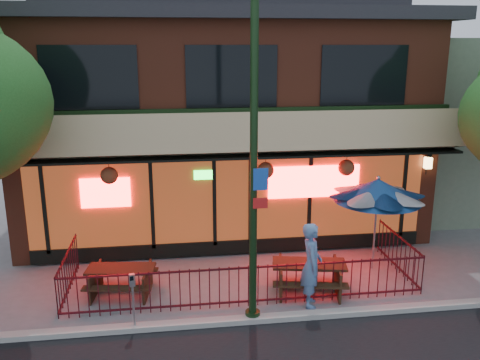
# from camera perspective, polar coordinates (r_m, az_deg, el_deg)

# --- Properties ---
(ground) EXTENTS (80.00, 80.00, 0.00)m
(ground) POSITION_cam_1_polar(r_m,az_deg,el_deg) (11.83, 1.10, -14.40)
(ground) COLOR gray
(ground) RESTS_ON ground
(curb) EXTENTS (80.00, 0.25, 0.12)m
(curb) POSITION_cam_1_polar(r_m,az_deg,el_deg) (11.37, 1.50, -15.36)
(curb) COLOR #999993
(curb) RESTS_ON ground
(restaurant_building) EXTENTS (12.96, 9.49, 8.05)m
(restaurant_building) POSITION_cam_1_polar(r_m,az_deg,el_deg) (17.46, -2.51, 9.41)
(restaurant_building) COLOR brown
(restaurant_building) RESTS_ON ground
(neighbor_building) EXTENTS (6.00, 7.00, 6.00)m
(neighbor_building) POSITION_cam_1_polar(r_m,az_deg,el_deg) (20.99, 22.77, 6.11)
(neighbor_building) COLOR slate
(neighbor_building) RESTS_ON ground
(patio_fence) EXTENTS (8.44, 2.62, 1.00)m
(patio_fence) POSITION_cam_1_polar(r_m,az_deg,el_deg) (11.98, 0.73, -10.61)
(patio_fence) COLOR #410D16
(patio_fence) RESTS_ON ground
(street_light) EXTENTS (0.43, 0.32, 7.00)m
(street_light) POSITION_cam_1_polar(r_m,az_deg,el_deg) (10.27, 1.55, -0.01)
(street_light) COLOR black
(street_light) RESTS_ON ground
(picnic_table_left) EXTENTS (1.74, 1.42, 0.68)m
(picnic_table_left) POSITION_cam_1_polar(r_m,az_deg,el_deg) (12.64, -13.19, -10.52)
(picnic_table_left) COLOR #321F12
(picnic_table_left) RESTS_ON ground
(picnic_table_right) EXTENTS (1.97, 1.65, 0.75)m
(picnic_table_right) POSITION_cam_1_polar(r_m,az_deg,el_deg) (12.53, 7.75, -10.27)
(picnic_table_right) COLOR #392314
(picnic_table_right) RESTS_ON ground
(patio_umbrella) EXTENTS (2.24, 2.24, 2.56)m
(patio_umbrella) POSITION_cam_1_polar(r_m,az_deg,el_deg) (13.53, 15.20, -1.09)
(patio_umbrella) COLOR gray
(patio_umbrella) RESTS_ON ground
(pedestrian) EXTENTS (0.60, 0.80, 1.98)m
(pedestrian) POSITION_cam_1_polar(r_m,az_deg,el_deg) (11.73, 8.01, -9.41)
(pedestrian) COLOR #5377A7
(pedestrian) RESTS_ON ground
(parking_meter_near) EXTENTS (0.13, 0.12, 1.28)m
(parking_meter_near) POSITION_cam_1_polar(r_m,az_deg,el_deg) (10.92, -11.95, -12.26)
(parking_meter_near) COLOR #92949A
(parking_meter_near) RESTS_ON ground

